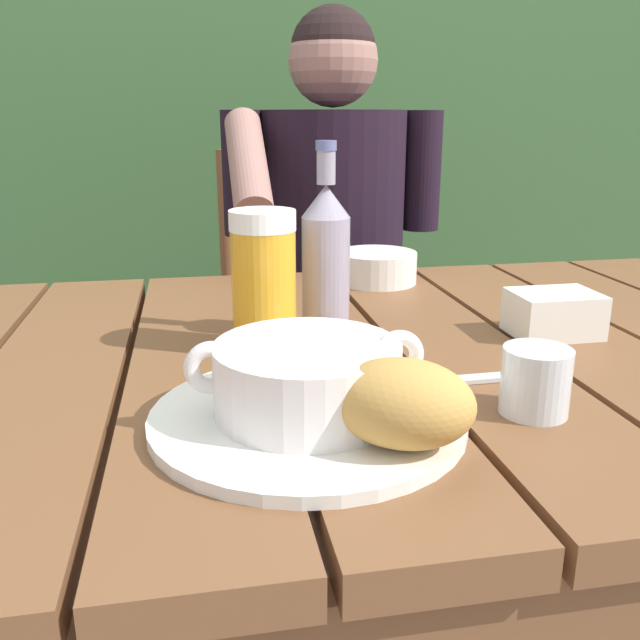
# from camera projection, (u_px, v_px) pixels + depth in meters

# --- Properties ---
(dining_table) EXTENTS (1.46, 0.85, 0.73)m
(dining_table) POSITION_uv_depth(u_px,v_px,m) (328.00, 412.00, 0.86)
(dining_table) COLOR brown
(dining_table) RESTS_ON ground_plane
(hedge_backdrop) EXTENTS (4.16, 0.97, 2.26)m
(hedge_backdrop) POSITION_uv_depth(u_px,v_px,m) (207.00, 87.00, 2.36)
(hedge_backdrop) COLOR #34572F
(hedge_backdrop) RESTS_ON ground_plane
(chair_near_diner) EXTENTS (0.48, 0.45, 0.93)m
(chair_near_diner) POSITION_uv_depth(u_px,v_px,m) (319.00, 330.00, 1.75)
(chair_near_diner) COLOR brown
(chair_near_diner) RESTS_ON ground_plane
(person_eating) EXTENTS (0.48, 0.47, 1.23)m
(person_eating) POSITION_uv_depth(u_px,v_px,m) (334.00, 251.00, 1.49)
(person_eating) COLOR black
(person_eating) RESTS_ON ground_plane
(serving_plate) EXTENTS (0.30, 0.30, 0.01)m
(serving_plate) POSITION_uv_depth(u_px,v_px,m) (308.00, 417.00, 0.63)
(serving_plate) COLOR white
(serving_plate) RESTS_ON dining_table
(soup_bowl) EXTENTS (0.22, 0.17, 0.07)m
(soup_bowl) POSITION_uv_depth(u_px,v_px,m) (307.00, 377.00, 0.62)
(soup_bowl) COLOR white
(soup_bowl) RESTS_ON serving_plate
(bread_roll) EXTENTS (0.15, 0.14, 0.07)m
(bread_roll) POSITION_uv_depth(u_px,v_px,m) (403.00, 403.00, 0.56)
(bread_roll) COLOR #BE8C42
(bread_roll) RESTS_ON serving_plate
(beer_glass) EXTENTS (0.08, 0.08, 0.17)m
(beer_glass) POSITION_uv_depth(u_px,v_px,m) (264.00, 281.00, 0.81)
(beer_glass) COLOR orange
(beer_glass) RESTS_ON dining_table
(beer_bottle) EXTENTS (0.06, 0.06, 0.25)m
(beer_bottle) POSITION_uv_depth(u_px,v_px,m) (326.00, 259.00, 0.86)
(beer_bottle) COLOR #93889C
(beer_bottle) RESTS_ON dining_table
(water_glass_small) EXTENTS (0.07, 0.07, 0.07)m
(water_glass_small) POSITION_uv_depth(u_px,v_px,m) (536.00, 381.00, 0.65)
(water_glass_small) COLOR silver
(water_glass_small) RESTS_ON dining_table
(butter_tub) EXTENTS (0.11, 0.08, 0.06)m
(butter_tub) POSITION_uv_depth(u_px,v_px,m) (553.00, 313.00, 0.89)
(butter_tub) COLOR white
(butter_tub) RESTS_ON dining_table
(table_knife) EXTENTS (0.15, 0.02, 0.01)m
(table_knife) POSITION_uv_depth(u_px,v_px,m) (443.00, 381.00, 0.73)
(table_knife) COLOR silver
(table_knife) RESTS_ON dining_table
(diner_bowl) EXTENTS (0.14, 0.14, 0.05)m
(diner_bowl) POSITION_uv_depth(u_px,v_px,m) (376.00, 267.00, 1.16)
(diner_bowl) COLOR white
(diner_bowl) RESTS_ON dining_table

